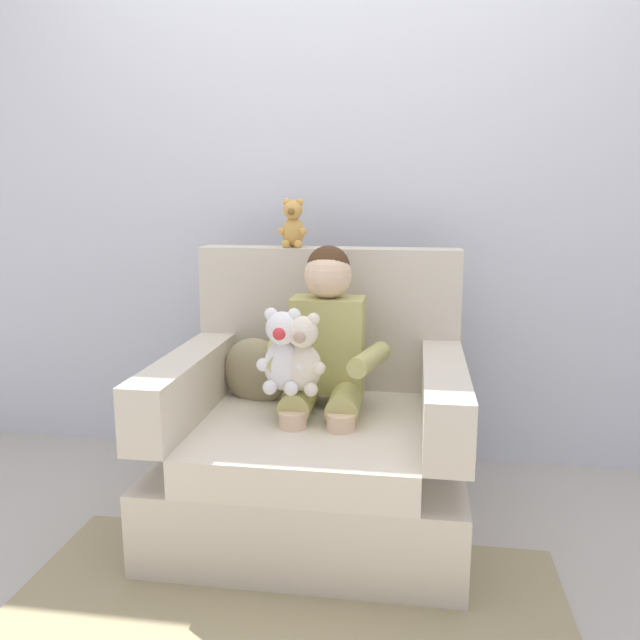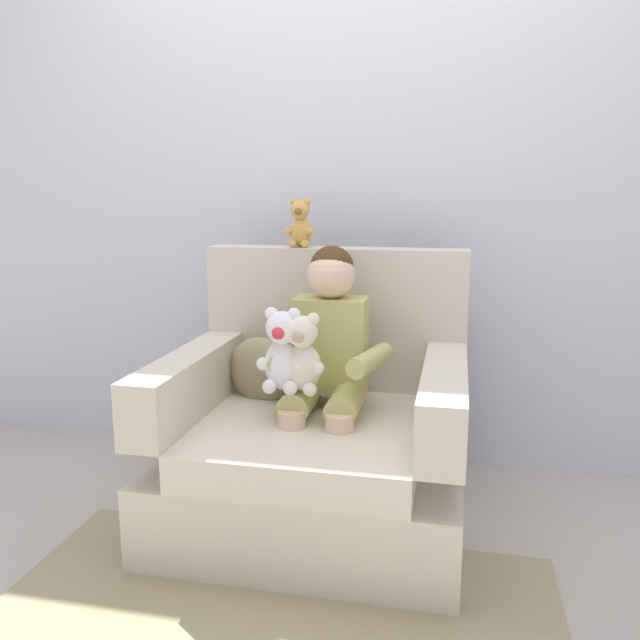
{
  "view_description": "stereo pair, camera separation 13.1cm",
  "coord_description": "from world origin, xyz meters",
  "px_view_note": "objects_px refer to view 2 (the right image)",
  "views": [
    {
      "loc": [
        0.34,
        -2.1,
        1.16
      ],
      "look_at": [
        0.03,
        -0.05,
        0.75
      ],
      "focal_mm": 36.1,
      "sensor_mm": 36.0,
      "label": 1
    },
    {
      "loc": [
        0.47,
        -2.08,
        1.16
      ],
      "look_at": [
        0.03,
        -0.05,
        0.75
      ],
      "focal_mm": 36.1,
      "sensor_mm": 36.0,
      "label": 2
    }
  ],
  "objects_px": {
    "seated_child": "(327,352)",
    "plush_honey_on_backrest": "(300,225)",
    "throw_pillow": "(261,371)",
    "plush_white": "(283,352)",
    "plush_cream": "(302,355)",
    "armchair": "(318,437)"
  },
  "relations": [
    {
      "from": "plush_honey_on_backrest",
      "to": "throw_pillow",
      "type": "xyz_separation_m",
      "value": [
        -0.11,
        -0.21,
        -0.54
      ]
    },
    {
      "from": "plush_white",
      "to": "plush_honey_on_backrest",
      "type": "distance_m",
      "value": 0.6
    },
    {
      "from": "seated_child",
      "to": "throw_pillow",
      "type": "bearing_deg",
      "value": 156.56
    },
    {
      "from": "armchair",
      "to": "seated_child",
      "type": "bearing_deg",
      "value": 37.5
    },
    {
      "from": "plush_cream",
      "to": "throw_pillow",
      "type": "distance_m",
      "value": 0.36
    },
    {
      "from": "armchair",
      "to": "plush_cream",
      "type": "height_order",
      "value": "armchair"
    },
    {
      "from": "plush_white",
      "to": "throw_pillow",
      "type": "relative_size",
      "value": 1.09
    },
    {
      "from": "seated_child",
      "to": "plush_white",
      "type": "xyz_separation_m",
      "value": [
        -0.12,
        -0.15,
        0.03
      ]
    },
    {
      "from": "seated_child",
      "to": "armchair",
      "type": "bearing_deg",
      "value": -146.71
    },
    {
      "from": "plush_white",
      "to": "plush_cream",
      "type": "xyz_separation_m",
      "value": [
        0.07,
        -0.0,
        -0.01
      ]
    },
    {
      "from": "seated_child",
      "to": "plush_honey_on_backrest",
      "type": "relative_size",
      "value": 4.33
    },
    {
      "from": "plush_honey_on_backrest",
      "to": "throw_pillow",
      "type": "height_order",
      "value": "plush_honey_on_backrest"
    },
    {
      "from": "throw_pillow",
      "to": "plush_honey_on_backrest",
      "type": "bearing_deg",
      "value": 62.7
    },
    {
      "from": "plush_cream",
      "to": "seated_child",
      "type": "bearing_deg",
      "value": 49.48
    },
    {
      "from": "plush_honey_on_backrest",
      "to": "seated_child",
      "type": "bearing_deg",
      "value": -53.17
    },
    {
      "from": "armchair",
      "to": "plush_white",
      "type": "relative_size",
      "value": 3.6
    },
    {
      "from": "plush_honey_on_backrest",
      "to": "throw_pillow",
      "type": "distance_m",
      "value": 0.59
    },
    {
      "from": "plush_white",
      "to": "throw_pillow",
      "type": "height_order",
      "value": "plush_white"
    },
    {
      "from": "seated_child",
      "to": "plush_honey_on_backrest",
      "type": "distance_m",
      "value": 0.55
    },
    {
      "from": "plush_cream",
      "to": "throw_pillow",
      "type": "bearing_deg",
      "value": 112.03
    },
    {
      "from": "armchair",
      "to": "plush_cream",
      "type": "distance_m",
      "value": 0.36
    },
    {
      "from": "seated_child",
      "to": "plush_cream",
      "type": "xyz_separation_m",
      "value": [
        -0.05,
        -0.15,
        0.02
      ]
    }
  ]
}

